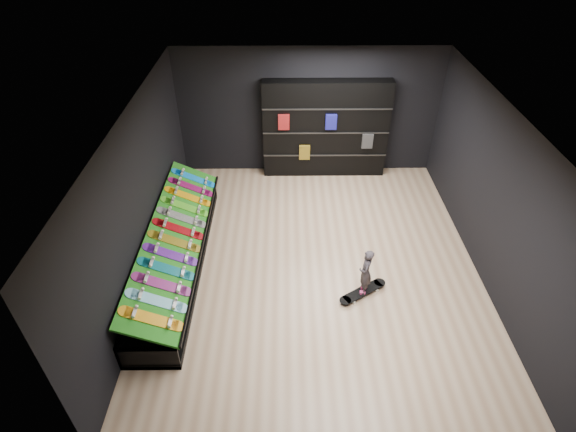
{
  "coord_description": "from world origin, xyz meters",
  "views": [
    {
      "loc": [
        -0.55,
        -6.18,
        5.83
      ],
      "look_at": [
        -0.5,
        0.2,
        1.0
      ],
      "focal_mm": 28.0,
      "sensor_mm": 36.0,
      "label": 1
    }
  ],
  "objects_px": {
    "floor_skateboard": "(363,293)",
    "child": "(364,280)",
    "back_shelving": "(325,129)",
    "display_rack": "(177,255)"
  },
  "relations": [
    {
      "from": "back_shelving",
      "to": "floor_skateboard",
      "type": "height_order",
      "value": "back_shelving"
    },
    {
      "from": "display_rack",
      "to": "back_shelving",
      "type": "height_order",
      "value": "back_shelving"
    },
    {
      "from": "floor_skateboard",
      "to": "child",
      "type": "height_order",
      "value": "child"
    },
    {
      "from": "back_shelving",
      "to": "floor_skateboard",
      "type": "distance_m",
      "value": 4.25
    },
    {
      "from": "display_rack",
      "to": "back_shelving",
      "type": "relative_size",
      "value": 1.56
    },
    {
      "from": "child",
      "to": "back_shelving",
      "type": "bearing_deg",
      "value": -161.57
    },
    {
      "from": "back_shelving",
      "to": "child",
      "type": "distance_m",
      "value": 4.18
    },
    {
      "from": "display_rack",
      "to": "child",
      "type": "relative_size",
      "value": 8.32
    },
    {
      "from": "back_shelving",
      "to": "floor_skateboard",
      "type": "bearing_deg",
      "value": -84.4
    },
    {
      "from": "display_rack",
      "to": "back_shelving",
      "type": "distance_m",
      "value": 4.53
    }
  ]
}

